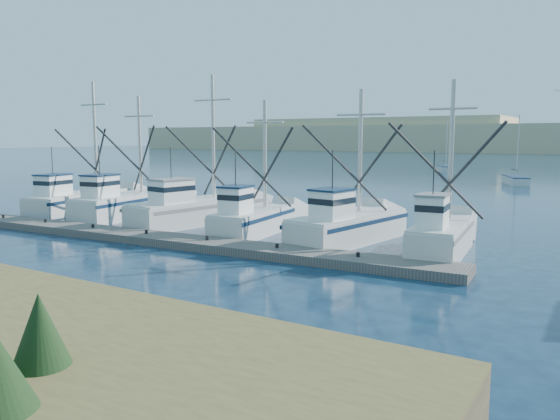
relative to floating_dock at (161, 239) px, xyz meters
name	(u,v)px	position (x,y,z in m)	size (l,w,h in m)	color
ground	(171,289)	(6.59, -6.37, -0.21)	(500.00, 500.00, 0.00)	#0B1E33
floating_dock	(161,239)	(0.00, 0.00, 0.00)	(31.46, 2.10, 0.42)	#625D58
trawler_fleet	(204,212)	(-1.33, 5.26, 0.74)	(30.35, 9.94, 9.64)	silver
sailboat_near	(515,180)	(10.42, 48.41, 0.28)	(3.89, 6.39, 8.10)	silver
sailboat_far	(445,169)	(-2.82, 67.51, 0.29)	(3.64, 5.47, 8.10)	silver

